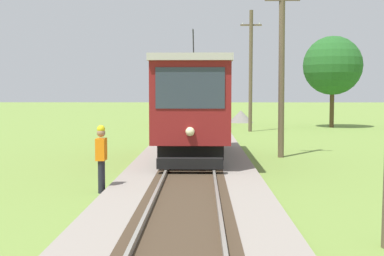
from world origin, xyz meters
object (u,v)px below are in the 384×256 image
red_tram (193,104)px  tree_left_near (333,66)px  gravel_pile (241,116)px  utility_pole_mid (282,66)px  utility_pole_far (251,70)px  track_worker (101,156)px  freight_car (198,105)px

red_tram → tree_left_near: bearing=62.3°
gravel_pile → utility_pole_mid: bearing=-90.3°
utility_pole_mid → tree_left_near: bearing=70.0°
utility_pole_far → tree_left_near: size_ratio=1.18×
utility_pole_mid → track_worker: size_ratio=4.03×
tree_left_near → freight_car: bearing=163.0°
freight_car → track_worker: freight_car is taller
track_worker → tree_left_near: (12.23, 25.17, 3.58)m
red_tram → utility_pole_mid: (3.55, 1.35, 1.50)m
red_tram → gravel_pile: 25.26m
freight_car → utility_pole_far: 8.37m
utility_pole_mid → gravel_pile: size_ratio=3.37×
red_tram → utility_pole_far: (3.55, 14.84, 1.89)m
track_worker → gravel_pile: bearing=-99.5°
red_tram → freight_car: size_ratio=1.64×
utility_pole_mid → utility_pole_far: (0.00, 13.49, 0.40)m
gravel_pile → track_worker: (-5.95, -31.16, 0.46)m
red_tram → gravel_pile: size_ratio=4.00×
freight_car → utility_pole_far: size_ratio=0.65×
red_tram → utility_pole_mid: size_ratio=1.19×
red_tram → utility_pole_far: 15.37m
red_tram → utility_pole_mid: bearing=20.8°
gravel_pile → tree_left_near: (6.28, -6.00, 4.04)m
red_tram → track_worker: red_tram is taller
gravel_pile → red_tram: bearing=-98.4°
freight_car → gravel_pile: freight_car is taller
red_tram → freight_car: 21.99m
utility_pole_far → utility_pole_mid: bearing=-90.0°
red_tram → tree_left_near: tree_left_near is taller
gravel_pile → tree_left_near: bearing=-43.7°
freight_car → tree_left_near: 10.83m
red_tram → gravel_pile: (3.66, 24.93, -1.67)m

